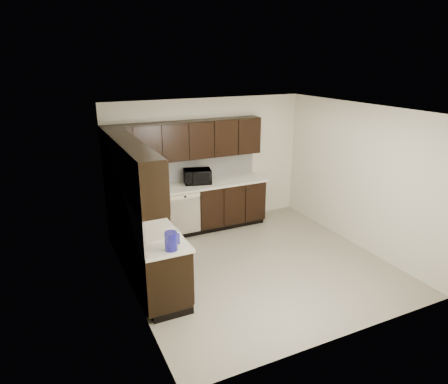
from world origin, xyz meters
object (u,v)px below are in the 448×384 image
Objects in this scene: toaster_oven at (145,185)px; storage_bin at (138,207)px; microwave at (198,176)px; blue_pitcher at (171,241)px; sink at (153,234)px.

storage_bin is (-0.39, -1.03, -0.01)m from toaster_oven.
microwave is 1.04× the size of storage_bin.
blue_pitcher is at bearing -86.97° from storage_bin.
microwave reaches higher than blue_pitcher.
toaster_oven is 2.46m from blue_pitcher.
toaster_oven is 1.38× the size of blue_pitcher.
sink is 1.64× the size of microwave.
microwave is at bearing 36.27° from storage_bin.
toaster_oven is 0.69× the size of storage_bin.
storage_bin is (-1.40, -1.03, -0.04)m from microwave.
blue_pitcher is (0.07, -1.41, 0.03)m from storage_bin.
microwave is at bearing 52.07° from sink.
sink is 0.71m from blue_pitcher.
storage_bin is at bearing 92.54° from sink.
blue_pitcher is at bearing -93.48° from toaster_oven.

